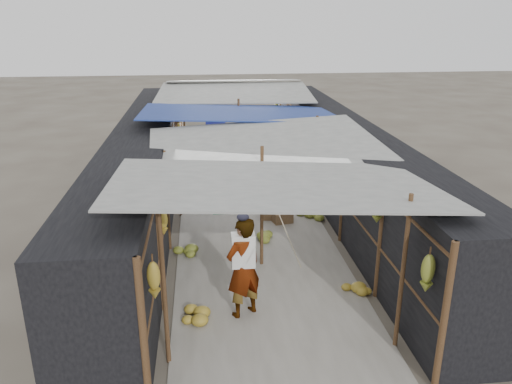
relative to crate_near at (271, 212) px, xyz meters
name	(u,v)px	position (x,y,z in m)	size (l,w,h in m)	color
ground	(285,353)	(-0.56, -5.53, -0.16)	(80.00, 80.00, 0.00)	#6B6356
aisle_slab	(246,206)	(-0.56, 0.97, -0.15)	(3.60, 16.00, 0.02)	#9E998E
stall_left	(145,170)	(-3.26, 0.97, 0.99)	(1.40, 15.00, 2.30)	black
stall_right	(343,163)	(2.14, 0.97, 0.99)	(1.40, 15.00, 2.30)	black
crate_near	(271,212)	(0.00, 0.00, 0.00)	(0.55, 0.44, 0.33)	brown
crate_mid	(282,217)	(0.24, -0.30, -0.02)	(0.48, 0.39, 0.29)	brown
crate_back	(229,152)	(-0.73, 6.30, -0.02)	(0.47, 0.38, 0.30)	brown
black_basin	(298,195)	(1.02, 1.51, -0.08)	(0.56, 0.56, 0.17)	black
vendor_elderly	(243,268)	(-1.10, -4.38, 0.77)	(0.68, 0.45, 1.86)	white
shopper_blue	(230,171)	(-0.95, 1.96, 0.56)	(0.71, 0.55, 1.45)	navy
vendor_seated	(263,161)	(0.23, 3.66, 0.34)	(0.65, 0.37, 1.00)	#46423C
market_canopy	(246,118)	(-0.53, 1.31, 2.24)	(5.62, 15.20, 2.77)	brown
hanging_bananas	(248,152)	(-0.56, 0.51, 1.51)	(3.96, 14.23, 0.74)	olive
floor_bananas	(236,196)	(-0.83, 1.35, -0.01)	(3.96, 10.67, 0.35)	olive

